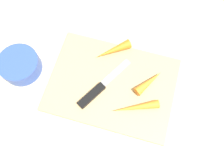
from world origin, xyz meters
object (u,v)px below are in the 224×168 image
at_px(carrot_shortest, 149,82).
at_px(small_bowl, 20,65).
at_px(carrot_longest, 136,107).
at_px(knife, 95,92).
at_px(cutting_board, 112,85).
at_px(carrot_medium, 113,50).

height_order(carrot_shortest, small_bowl, small_bowl).
bearing_deg(small_bowl, carrot_longest, -5.12).
distance_m(knife, small_bowl, 0.24).
relative_size(cutting_board, small_bowl, 3.06).
bearing_deg(carrot_medium, small_bowl, -14.68).
bearing_deg(small_bowl, carrot_shortest, 7.49).
bearing_deg(carrot_longest, carrot_medium, -79.43).
bearing_deg(carrot_shortest, small_bowl, 132.38).
bearing_deg(carrot_medium, cutting_board, 63.57).
height_order(cutting_board, carrot_shortest, carrot_shortest).
height_order(carrot_shortest, carrot_medium, carrot_medium).
relative_size(carrot_shortest, carrot_longest, 0.73).
height_order(knife, carrot_longest, carrot_longest).
height_order(cutting_board, carrot_medium, carrot_medium).
bearing_deg(carrot_shortest, knife, 150.89).
bearing_deg(small_bowl, carrot_medium, 25.57).
relative_size(cutting_board, carrot_shortest, 3.82).
relative_size(cutting_board, carrot_longest, 2.80).
bearing_deg(cutting_board, knife, -134.69).
distance_m(cutting_board, carrot_medium, 0.10).
xyz_separation_m(knife, carrot_shortest, (0.14, 0.07, 0.01)).
bearing_deg(carrot_shortest, carrot_longest, -158.06).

